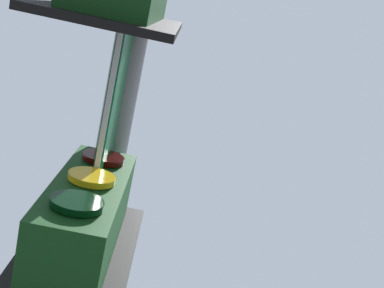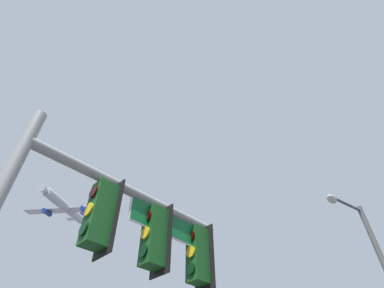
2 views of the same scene
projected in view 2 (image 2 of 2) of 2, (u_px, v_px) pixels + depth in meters
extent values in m
cylinder|color=gray|center=(136.00, 194.00, 5.60)|extent=(4.09, 0.67, 0.18)
cube|color=black|center=(110.00, 218.00, 4.92)|extent=(0.09, 0.52, 1.30)
cube|color=#144719|center=(100.00, 214.00, 4.82)|extent=(0.40, 0.36, 1.10)
cylinder|color=#144719|center=(107.00, 183.00, 5.24)|extent=(0.04, 0.04, 0.12)
cylinder|color=#340503|center=(93.00, 192.00, 4.95)|extent=(0.06, 0.22, 0.22)
cylinder|color=yellow|center=(89.00, 209.00, 4.72)|extent=(0.06, 0.22, 0.22)
cylinder|color=black|center=(83.00, 228.00, 4.50)|extent=(0.06, 0.22, 0.22)
cube|color=black|center=(162.00, 240.00, 5.50)|extent=(0.09, 0.52, 1.30)
cube|color=#144719|center=(154.00, 236.00, 5.40)|extent=(0.40, 0.36, 1.10)
cylinder|color=#144719|center=(157.00, 207.00, 5.82)|extent=(0.04, 0.04, 0.12)
cylinder|color=#340503|center=(147.00, 216.00, 5.52)|extent=(0.06, 0.22, 0.22)
cylinder|color=yellow|center=(145.00, 233.00, 5.30)|extent=(0.06, 0.22, 0.22)
cylinder|color=black|center=(143.00, 251.00, 5.07)|extent=(0.06, 0.22, 0.22)
cube|color=black|center=(204.00, 257.00, 6.07)|extent=(0.09, 0.52, 1.30)
cube|color=#144719|center=(198.00, 255.00, 5.98)|extent=(0.40, 0.36, 1.10)
cylinder|color=#144719|center=(197.00, 227.00, 6.40)|extent=(0.04, 0.04, 0.12)
cylinder|color=#340503|center=(191.00, 236.00, 6.10)|extent=(0.06, 0.22, 0.22)
cylinder|color=yellow|center=(191.00, 252.00, 5.87)|extent=(0.06, 0.22, 0.22)
cylinder|color=black|center=(190.00, 269.00, 5.65)|extent=(0.06, 0.22, 0.22)
cube|color=#0F602D|center=(171.00, 226.00, 5.84)|extent=(1.89, 0.27, 0.43)
cube|color=white|center=(171.00, 226.00, 5.84)|extent=(1.95, 0.26, 0.49)
cylinder|color=#4C4C51|center=(346.00, 204.00, 10.55)|extent=(1.61, 0.61, 0.10)
ellipsoid|color=silver|center=(332.00, 199.00, 10.15)|extent=(0.56, 0.28, 0.20)
cylinder|color=#B2B7C1|center=(66.00, 207.00, 104.77)|extent=(24.72, 17.72, 7.93)
cone|color=#B2B7C1|center=(46.00, 191.00, 93.22)|extent=(7.05, 6.05, 4.01)
cone|color=#B2B7C1|center=(81.00, 220.00, 116.32)|extent=(6.29, 5.41, 3.60)
cube|color=#B2B7C1|center=(67.00, 210.00, 105.94)|extent=(20.58, 27.84, 1.05)
cube|color=#B2B7C1|center=(81.00, 219.00, 115.92)|extent=(8.18, 10.39, 0.63)
cube|color=navy|center=(82.00, 211.00, 117.60)|extent=(3.38, 2.31, 4.38)
cylinder|color=navy|center=(47.00, 212.00, 105.05)|extent=(5.01, 4.07, 2.46)
cylinder|color=navy|center=(84.00, 211.00, 104.17)|extent=(5.01, 4.07, 2.46)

